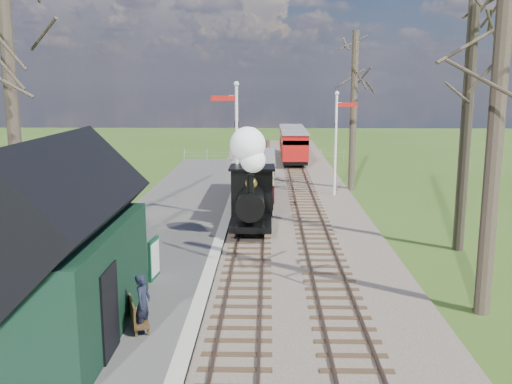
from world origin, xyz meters
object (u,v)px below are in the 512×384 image
semaphore_far (337,136)px  coach (255,175)px  station_shed (55,251)px  red_carriage_a (294,147)px  sign_board (154,258)px  bench (135,314)px  semaphore_near (235,142)px  locomotive (251,186)px  red_carriage_b (291,140)px  person (143,303)px

semaphore_far → coach: size_ratio=0.82×
station_shed → red_carriage_a: size_ratio=1.30×
station_shed → sign_board: bearing=70.0°
red_carriage_a → bench: red_carriage_a is taller
semaphore_far → coach: 5.12m
coach → bench: (-2.59, -15.68, -0.92)m
semaphore_near → locomotive: 2.64m
red_carriage_b → coach: bearing=-97.7°
locomotive → bench: bearing=-105.0°
locomotive → red_carriage_b: size_ratio=0.89×
person → sign_board: bearing=18.5°
coach → person: size_ratio=4.84×
sign_board → semaphore_far: bearing=62.7°
locomotive → station_shed: bearing=-113.1°
semaphore_near → red_carriage_b: 23.58m
red_carriage_a → sign_board: red_carriage_a is taller
red_carriage_a → bench: (-5.19, -29.30, -0.88)m
red_carriage_b → person: red_carriage_b is taller
semaphore_near → red_carriage_b: semaphore_near is taller
semaphore_far → sign_board: size_ratio=4.53×
locomotive → person: locomotive is taller
bench → person: person is taller
coach → red_carriage_a: (2.60, 13.62, -0.04)m
locomotive → person: bearing=-103.3°
red_carriage_b → bench: bearing=-98.5°
bench → person: bearing=-39.3°
coach → red_carriage_b: 19.29m
station_shed → red_carriage_a: station_shed is taller
red_carriage_b → sign_board: 31.67m
locomotive → red_carriage_b: 25.32m
locomotive → red_carriage_a: (2.61, 19.68, -0.57)m
coach → sign_board: 12.42m
red_carriage_a → red_carriage_b: bearing=90.0°
station_shed → locomotive: bearing=66.9°
person → bench: bearing=61.8°
red_carriage_a → bench: size_ratio=3.55×
semaphore_near → locomotive: bearing=-68.7°
semaphore_near → sign_board: 8.68m
red_carriage_a → semaphore_far: bearing=-81.4°
semaphore_far → sign_board: (-7.20, -13.96, -2.52)m
semaphore_near → semaphore_far: (5.14, 6.00, -0.27)m
semaphore_far → person: (-6.70, -17.78, -2.43)m
station_shed → sign_board: size_ratio=4.99×
coach → red_carriage_b: size_ratio=1.43×
station_shed → person: 2.40m
sign_board → locomotive: bearing=64.9°
semaphore_far → semaphore_near: bearing=-130.6°
coach → locomotive: bearing=-90.1°
station_shed → person: bearing=6.5°
semaphore_near → red_carriage_a: size_ratio=1.28×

